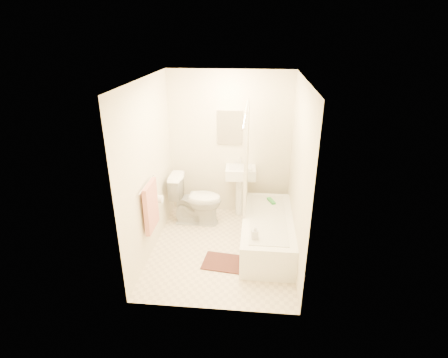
# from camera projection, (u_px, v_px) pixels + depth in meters

# --- Properties ---
(floor) EXTENTS (2.40, 2.40, 0.00)m
(floor) POSITION_uv_depth(u_px,v_px,m) (222.00, 248.00, 5.10)
(floor) COLOR beige
(floor) RESTS_ON ground
(ceiling) EXTENTS (2.40, 2.40, 0.00)m
(ceiling) POSITION_uv_depth(u_px,v_px,m) (222.00, 79.00, 4.15)
(ceiling) COLOR white
(ceiling) RESTS_ON ground
(wall_back) EXTENTS (2.00, 0.02, 2.40)m
(wall_back) POSITION_uv_depth(u_px,v_px,m) (230.00, 145.00, 5.72)
(wall_back) COLOR beige
(wall_back) RESTS_ON ground
(wall_left) EXTENTS (0.02, 2.40, 2.40)m
(wall_left) POSITION_uv_depth(u_px,v_px,m) (149.00, 170.00, 4.72)
(wall_left) COLOR beige
(wall_left) RESTS_ON ground
(wall_right) EXTENTS (0.02, 2.40, 2.40)m
(wall_right) POSITION_uv_depth(u_px,v_px,m) (299.00, 175.00, 4.54)
(wall_right) COLOR beige
(wall_right) RESTS_ON ground
(mirror) EXTENTS (0.40, 0.03, 0.55)m
(mirror) POSITION_uv_depth(u_px,v_px,m) (230.00, 127.00, 5.59)
(mirror) COLOR white
(mirror) RESTS_ON wall_back
(curtain_rod) EXTENTS (0.03, 1.70, 0.03)m
(curtain_rod) POSITION_uv_depth(u_px,v_px,m) (247.00, 112.00, 4.37)
(curtain_rod) COLOR silver
(curtain_rod) RESTS_ON wall_back
(shower_curtain) EXTENTS (0.04, 0.80, 1.55)m
(shower_curtain) POSITION_uv_depth(u_px,v_px,m) (246.00, 159.00, 5.05)
(shower_curtain) COLOR silver
(shower_curtain) RESTS_ON curtain_rod
(towel_bar) EXTENTS (0.02, 0.60, 0.02)m
(towel_bar) POSITION_uv_depth(u_px,v_px,m) (147.00, 184.00, 4.52)
(towel_bar) COLOR silver
(towel_bar) RESTS_ON wall_left
(towel) EXTENTS (0.06, 0.45, 0.66)m
(towel) POSITION_uv_depth(u_px,v_px,m) (151.00, 206.00, 4.65)
(towel) COLOR #CC7266
(towel) RESTS_ON towel_bar
(toilet_paper) EXTENTS (0.11, 0.12, 0.12)m
(toilet_paper) POSITION_uv_depth(u_px,v_px,m) (159.00, 199.00, 5.02)
(toilet_paper) COLOR white
(toilet_paper) RESTS_ON wall_left
(toilet) EXTENTS (0.84, 0.47, 0.82)m
(toilet) POSITION_uv_depth(u_px,v_px,m) (196.00, 200.00, 5.65)
(toilet) COLOR white
(toilet) RESTS_ON floor
(sink) EXTENTS (0.51, 0.42, 0.95)m
(sink) POSITION_uv_depth(u_px,v_px,m) (240.00, 189.00, 5.86)
(sink) COLOR white
(sink) RESTS_ON floor
(bathtub) EXTENTS (0.72, 1.64, 0.46)m
(bathtub) POSITION_uv_depth(u_px,v_px,m) (267.00, 232.00, 5.09)
(bathtub) COLOR white
(bathtub) RESTS_ON floor
(bath_mat) EXTENTS (0.59, 0.47, 0.02)m
(bath_mat) POSITION_uv_depth(u_px,v_px,m) (223.00, 262.00, 4.78)
(bath_mat) COLOR #4C2019
(bath_mat) RESTS_ON floor
(soap_bottle) EXTENTS (0.10, 0.10, 0.19)m
(soap_bottle) POSITION_uv_depth(u_px,v_px,m) (255.00, 233.00, 4.47)
(soap_bottle) COLOR silver
(soap_bottle) RESTS_ON bathtub
(scrub_brush) EXTENTS (0.14, 0.22, 0.04)m
(scrub_brush) POSITION_uv_depth(u_px,v_px,m) (271.00, 201.00, 5.44)
(scrub_brush) COLOR green
(scrub_brush) RESTS_ON bathtub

